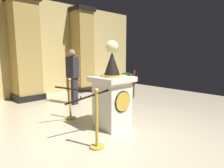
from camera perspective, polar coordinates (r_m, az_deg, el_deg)
ground_plane at (r=3.91m, az=-0.78°, el=-14.68°), size 10.84×10.84×0.00m
back_wall at (r=7.64m, az=-25.38°, el=9.57°), size 10.84×0.16×3.53m
pedestal_clock at (r=4.10m, az=0.04°, el=-3.22°), size 0.75×0.75×1.83m
stanchion_near at (r=4.83m, az=-12.13°, el=-5.93°), size 0.24×0.24×1.00m
stanchion_far at (r=3.31m, az=-4.47°, el=-12.61°), size 0.24×0.24×1.02m
velvet_rope at (r=3.94m, az=-9.21°, el=-2.58°), size 1.06×1.08×0.22m
column_right at (r=8.29m, az=-8.60°, el=9.63°), size 0.83×0.83×3.39m
column_centre_rear at (r=7.20m, az=-24.16°, el=9.08°), size 0.96×0.96×3.39m
potted_palm_right at (r=7.56m, az=4.05°, el=-0.59°), size 0.70×0.67×0.94m
bystander_guest at (r=6.11m, az=-11.52°, el=2.49°), size 0.26×0.38×1.69m
cafe_table at (r=6.72m, az=1.07°, el=-0.58°), size 0.56×0.56×0.72m
cafe_chair_red at (r=6.99m, az=5.76°, el=0.72°), size 0.56×0.56×0.96m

